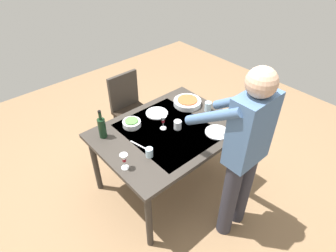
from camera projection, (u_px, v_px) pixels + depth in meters
name	position (u px, v px, depth m)	size (l,w,h in m)	color
ground_plane	(168.00, 182.00, 3.26)	(6.00, 6.00, 0.00)	#846647
dining_table	(168.00, 136.00, 2.84)	(1.37, 1.03, 0.76)	#332D28
chair_near	(129.00, 105.00, 3.54)	(0.40, 0.40, 0.91)	black
person_server	(244.00, 150.00, 2.26)	(0.42, 0.61, 1.69)	#2D2D38
wine_bottle	(102.00, 127.00, 2.65)	(0.07, 0.07, 0.30)	black
wine_glass_left	(163.00, 120.00, 2.75)	(0.07, 0.07, 0.15)	white
wine_glass_right	(124.00, 159.00, 2.33)	(0.07, 0.07, 0.15)	white
water_cup_near_left	(178.00, 125.00, 2.78)	(0.08, 0.08, 0.09)	silver
water_cup_near_right	(208.00, 107.00, 3.02)	(0.07, 0.07, 0.10)	silver
water_cup_far_left	(149.00, 152.00, 2.48)	(0.07, 0.07, 0.09)	silver
serving_bowl_pasta	(187.00, 102.00, 3.12)	(0.30, 0.30, 0.07)	silver
side_bowl_salad	(132.00, 123.00, 2.82)	(0.18, 0.18, 0.07)	silver
dinner_plate_near	(217.00, 132.00, 2.75)	(0.23, 0.23, 0.01)	silver
dinner_plate_far	(157.00, 113.00, 3.00)	(0.23, 0.23, 0.01)	silver
table_knife	(139.00, 145.00, 2.61)	(0.01, 0.20, 0.01)	silver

